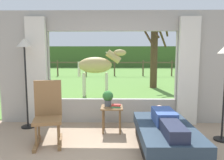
{
  "coord_description": "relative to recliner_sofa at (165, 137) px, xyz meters",
  "views": [
    {
      "loc": [
        0.07,
        -2.72,
        1.6
      ],
      "look_at": [
        0.0,
        1.8,
        1.05
      ],
      "focal_mm": 34.89,
      "sensor_mm": 36.0,
      "label": 1
    }
  ],
  "objects": [
    {
      "name": "curtain_panel_right",
      "position": [
        0.78,
        1.35,
        0.98
      ],
      "size": [
        0.44,
        0.1,
        2.4
      ],
      "primitive_type": "cube",
      "color": "beige",
      "rests_on": "ground_plane"
    },
    {
      "name": "curtain_panel_left",
      "position": [
        -2.6,
        1.35,
        0.98
      ],
      "size": [
        0.44,
        0.1,
        2.4
      ],
      "primitive_type": "cube",
      "color": "beige",
      "rests_on": "ground_plane"
    },
    {
      "name": "reclining_person",
      "position": [
        -0.0,
        -0.05,
        0.3
      ],
      "size": [
        0.35,
        1.43,
        0.22
      ],
      "rotation": [
        0.0,
        0.0,
        0.01
      ],
      "color": "#334C8C",
      "rests_on": "recliner_sofa"
    },
    {
      "name": "book_stack",
      "position": [
        -0.82,
        0.8,
        0.33
      ],
      "size": [
        0.19,
        0.15,
        0.06
      ],
      "color": "#337247",
      "rests_on": "side_table"
    },
    {
      "name": "pasture_fence_line",
      "position": [
        -0.91,
        11.71,
        0.53
      ],
      "size": [
        16.1,
        0.1,
        1.1
      ],
      "color": "brown",
      "rests_on": "outdoor_pasture_lawn"
    },
    {
      "name": "horse",
      "position": [
        -1.51,
        4.61,
        0.94
      ],
      "size": [
        1.82,
        0.64,
        1.73
      ],
      "rotation": [
        0.0,
        0.0,
        -1.5
      ],
      "color": "tan",
      "rests_on": "outdoor_pasture_lawn"
    },
    {
      "name": "side_table",
      "position": [
        -0.91,
        0.86,
        0.21
      ],
      "size": [
        0.44,
        0.44,
        0.52
      ],
      "color": "brown",
      "rests_on": "ground_plane"
    },
    {
      "name": "back_wall_with_window",
      "position": [
        -0.91,
        1.49,
        1.03
      ],
      "size": [
        5.2,
        0.12,
        2.55
      ],
      "color": "#9E998E",
      "rests_on": "ground_plane"
    },
    {
      "name": "rocking_chair",
      "position": [
        -2.04,
        0.3,
        0.33
      ],
      "size": [
        0.6,
        0.76,
        1.12
      ],
      "rotation": [
        0.0,
        0.0,
        0.22
      ],
      "color": "brown",
      "rests_on": "ground_plane"
    },
    {
      "name": "outdoor_pasture_lawn",
      "position": [
        -0.91,
        12.39,
        -0.21
      ],
      "size": [
        36.0,
        21.68,
        0.02
      ],
      "primitive_type": "cube",
      "color": "#568438",
      "rests_on": "ground_plane"
    },
    {
      "name": "floor_lamp_left",
      "position": [
        -2.74,
        1.07,
        1.33
      ],
      "size": [
        0.32,
        0.32,
        1.92
      ],
      "color": "black",
      "rests_on": "ground_plane"
    },
    {
      "name": "potted_plant",
      "position": [
        -0.99,
        0.92,
        0.48
      ],
      "size": [
        0.22,
        0.22,
        0.32
      ],
      "color": "#4C5156",
      "rests_on": "side_table"
    },
    {
      "name": "recliner_sofa",
      "position": [
        0.0,
        0.0,
        0.0
      ],
      "size": [
        0.92,
        1.71,
        0.42
      ],
      "rotation": [
        0.0,
        0.0,
        0.01
      ],
      "color": "black",
      "rests_on": "ground_plane"
    },
    {
      "name": "pasture_tree",
      "position": [
        0.95,
        6.54,
        1.38
      ],
      "size": [
        1.24,
        1.21,
        3.3
      ],
      "color": "#4C3823",
      "rests_on": "outdoor_pasture_lawn"
    },
    {
      "name": "distant_hill_ridge",
      "position": [
        -0.91,
        22.23,
        0.98
      ],
      "size": [
        36.0,
        2.0,
        2.4
      ],
      "primitive_type": "cube",
      "color": "#43622C",
      "rests_on": "ground_plane"
    }
  ]
}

